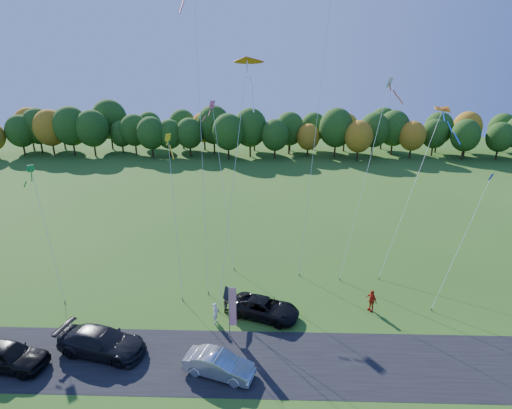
{
  "coord_description": "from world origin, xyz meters",
  "views": [
    {
      "loc": [
        0.88,
        -24.42,
        17.73
      ],
      "look_at": [
        0.0,
        6.0,
        7.0
      ],
      "focal_mm": 28.0,
      "sensor_mm": 36.0,
      "label": 1
    }
  ],
  "objects_px": {
    "black_suv": "(265,308)",
    "silver_sedan": "(219,364)",
    "person_east": "(371,300)",
    "feather_flag": "(232,306)"
  },
  "relations": [
    {
      "from": "silver_sedan",
      "to": "feather_flag",
      "type": "relative_size",
      "value": 1.1
    },
    {
      "from": "black_suv",
      "to": "person_east",
      "type": "height_order",
      "value": "person_east"
    },
    {
      "from": "black_suv",
      "to": "person_east",
      "type": "distance_m",
      "value": 8.13
    },
    {
      "from": "silver_sedan",
      "to": "feather_flag",
      "type": "height_order",
      "value": "feather_flag"
    },
    {
      "from": "black_suv",
      "to": "feather_flag",
      "type": "height_order",
      "value": "feather_flag"
    },
    {
      "from": "silver_sedan",
      "to": "person_east",
      "type": "distance_m",
      "value": 12.83
    },
    {
      "from": "feather_flag",
      "to": "silver_sedan",
      "type": "bearing_deg",
      "value": -98.05
    },
    {
      "from": "black_suv",
      "to": "silver_sedan",
      "type": "distance_m",
      "value": 6.54
    },
    {
      "from": "person_east",
      "to": "feather_flag",
      "type": "distance_m",
      "value": 10.91
    },
    {
      "from": "black_suv",
      "to": "feather_flag",
      "type": "bearing_deg",
      "value": 157.65
    }
  ]
}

